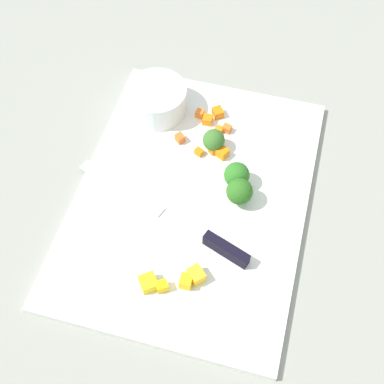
{
  "coord_description": "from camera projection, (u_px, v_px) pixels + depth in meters",
  "views": [
    {
      "loc": [
        0.43,
        0.12,
        0.72
      ],
      "look_at": [
        0.0,
        0.0,
        0.02
      ],
      "focal_mm": 48.66,
      "sensor_mm": 36.0,
      "label": 1
    }
  ],
  "objects": [
    {
      "name": "carrot_dice_3",
      "position": [
        199.0,
        152.0,
        0.87
      ],
      "size": [
        0.02,
        0.02,
        0.01
      ],
      "primitive_type": "cube",
      "rotation": [
        0.0,
        0.0,
        2.69
      ],
      "color": "orange",
      "rests_on": "cutting_board"
    },
    {
      "name": "broccoli_floret_0",
      "position": [
        214.0,
        140.0,
        0.87
      ],
      "size": [
        0.04,
        0.04,
        0.04
      ],
      "color": "#88C268",
      "rests_on": "cutting_board"
    },
    {
      "name": "carrot_dice_2",
      "position": [
        219.0,
        145.0,
        0.88
      ],
      "size": [
        0.02,
        0.02,
        0.01
      ],
      "primitive_type": "cube",
      "rotation": [
        0.0,
        0.0,
        0.38
      ],
      "color": "orange",
      "rests_on": "cutting_board"
    },
    {
      "name": "carrot_dice_0",
      "position": [
        200.0,
        114.0,
        0.92
      ],
      "size": [
        0.01,
        0.02,
        0.01
      ],
      "primitive_type": "cube",
      "rotation": [
        0.0,
        0.0,
        1.41
      ],
      "color": "orange",
      "rests_on": "cutting_board"
    },
    {
      "name": "pepper_dice_3",
      "position": [
        165.0,
        287.0,
        0.74
      ],
      "size": [
        0.02,
        0.02,
        0.02
      ],
      "primitive_type": "cube",
      "rotation": [
        0.0,
        0.0,
        2.14
      ],
      "color": "yellow",
      "rests_on": "cutting_board"
    },
    {
      "name": "carrot_dice_1",
      "position": [
        212.0,
        138.0,
        0.89
      ],
      "size": [
        0.02,
        0.02,
        0.01
      ],
      "primitive_type": "cube",
      "rotation": [
        0.0,
        0.0,
        1.14
      ],
      "color": "orange",
      "rests_on": "cutting_board"
    },
    {
      "name": "carrot_dice_5",
      "position": [
        227.0,
        129.0,
        0.9
      ],
      "size": [
        0.02,
        0.02,
        0.01
      ],
      "primitive_type": "cube",
      "rotation": [
        0.0,
        0.0,
        2.86
      ],
      "color": "orange",
      "rests_on": "cutting_board"
    },
    {
      "name": "carrot_dice_8",
      "position": [
        219.0,
        130.0,
        0.9
      ],
      "size": [
        0.02,
        0.02,
        0.01
      ],
      "primitive_type": "cube",
      "rotation": [
        0.0,
        0.0,
        1.08
      ],
      "color": "orange",
      "rests_on": "cutting_board"
    },
    {
      "name": "carrot_dice_4",
      "position": [
        214.0,
        150.0,
        0.87
      ],
      "size": [
        0.02,
        0.02,
        0.01
      ],
      "primitive_type": "cube",
      "rotation": [
        0.0,
        0.0,
        0.91
      ],
      "color": "orange",
      "rests_on": "cutting_board"
    },
    {
      "name": "broccoli_floret_2",
      "position": [
        240.0,
        192.0,
        0.8
      ],
      "size": [
        0.04,
        0.04,
        0.05
      ],
      "color": "#93B359",
      "rests_on": "cutting_board"
    },
    {
      "name": "pepper_dice_0",
      "position": [
        186.0,
        282.0,
        0.74
      ],
      "size": [
        0.02,
        0.02,
        0.02
      ],
      "primitive_type": "cube",
      "rotation": [
        0.0,
        0.0,
        0.02
      ],
      "color": "yellow",
      "rests_on": "cutting_board"
    },
    {
      "name": "chef_knife",
      "position": [
        196.0,
        232.0,
        0.79
      ],
      "size": [
        0.13,
        0.31,
        0.02
      ],
      "rotation": [
        0.0,
        0.0,
        4.36
      ],
      "color": "silver",
      "rests_on": "cutting_board"
    },
    {
      "name": "carrot_dice_7",
      "position": [
        218.0,
        112.0,
        0.92
      ],
      "size": [
        0.03,
        0.02,
        0.01
      ],
      "primitive_type": "cube",
      "rotation": [
        0.0,
        0.0,
        2.2
      ],
      "color": "orange",
      "rests_on": "cutting_board"
    },
    {
      "name": "pepper_dice_1",
      "position": [
        148.0,
        283.0,
        0.74
      ],
      "size": [
        0.03,
        0.03,
        0.02
      ],
      "primitive_type": "cube",
      "rotation": [
        0.0,
        0.0,
        2.22
      ],
      "color": "yellow",
      "rests_on": "cutting_board"
    },
    {
      "name": "broccoli_floret_1",
      "position": [
        237.0,
        175.0,
        0.82
      ],
      "size": [
        0.04,
        0.04,
        0.04
      ],
      "color": "#93B259",
      "rests_on": "cutting_board"
    },
    {
      "name": "cutting_board",
      "position": [
        192.0,
        197.0,
        0.84
      ],
      "size": [
        0.49,
        0.36,
        0.01
      ],
      "primitive_type": "cube",
      "color": "white",
      "rests_on": "ground_plane"
    },
    {
      "name": "ground_plane",
      "position": [
        192.0,
        199.0,
        0.84
      ],
      "size": [
        4.0,
        4.0,
        0.0
      ],
      "primitive_type": "plane",
      "color": "gray"
    },
    {
      "name": "prep_bowl",
      "position": [
        157.0,
        100.0,
        0.91
      ],
      "size": [
        0.11,
        0.11,
        0.05
      ],
      "primitive_type": "cylinder",
      "color": "white",
      "rests_on": "cutting_board"
    },
    {
      "name": "carrot_dice_9",
      "position": [
        180.0,
        138.0,
        0.89
      ],
      "size": [
        0.02,
        0.02,
        0.01
      ],
      "primitive_type": "cube",
      "rotation": [
        0.0,
        0.0,
        2.43
      ],
      "color": "orange",
      "rests_on": "cutting_board"
    },
    {
      "name": "carrot_dice_6",
      "position": [
        208.0,
        120.0,
        0.91
      ],
      "size": [
        0.02,
        0.02,
        0.01
      ],
      "primitive_type": "cube",
      "rotation": [
        0.0,
        0.0,
        0.03
      ],
      "color": "orange",
      "rests_on": "cutting_board"
    },
    {
      "name": "carrot_dice_10",
      "position": [
        222.0,
        152.0,
        0.87
      ],
      "size": [
        0.02,
        0.02,
        0.02
      ],
      "primitive_type": "cube",
      "rotation": [
        0.0,
        0.0,
        2.67
      ],
      "color": "orange",
      "rests_on": "cutting_board"
    },
    {
      "name": "pepper_dice_2",
      "position": [
        196.0,
        275.0,
        0.75
      ],
      "size": [
        0.03,
        0.03,
        0.02
      ],
      "primitive_type": "cube",
      "rotation": [
        0.0,
        0.0,
        0.81
      ],
      "color": "yellow",
      "rests_on": "cutting_board"
    }
  ]
}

